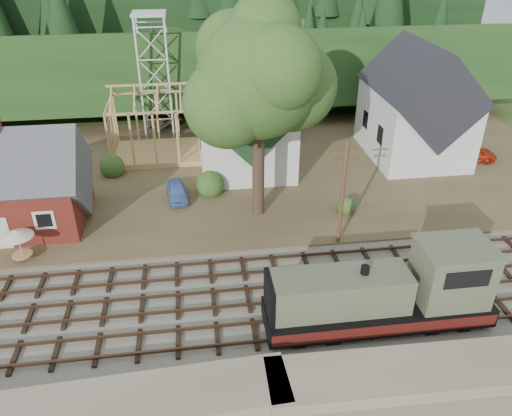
{
  "coord_description": "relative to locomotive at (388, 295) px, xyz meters",
  "views": [
    {
      "loc": [
        -2.65,
        -23.02,
        19.86
      ],
      "look_at": [
        1.28,
        6.0,
        3.0
      ],
      "focal_mm": 35.0,
      "sensor_mm": 36.0,
      "label": 1
    }
  ],
  "objects": [
    {
      "name": "farmhouse",
      "position": [
        10.66,
        22.0,
        2.69
      ],
      "size": [
        8.4,
        10.8,
        10.6
      ],
      "color": "silver",
      "rests_on": "village_flat"
    },
    {
      "name": "lattice_tower",
      "position": [
        -13.34,
        31.0,
        7.86
      ],
      "size": [
        3.2,
        3.2,
        12.12
      ],
      "color": "silver",
      "rests_on": "village_flat"
    },
    {
      "name": "depot",
      "position": [
        -23.34,
        14.0,
        1.04
      ],
      "size": [
        10.8,
        7.41,
        9.0
      ],
      "color": "#582014",
      "rests_on": "village_flat"
    },
    {
      "name": "car_red",
      "position": [
        15.92,
        20.12,
        -1.24
      ],
      "size": [
        5.01,
        3.42,
        1.27
      ],
      "primitive_type": "imported",
      "rotation": [
        0.0,
        0.0,
        1.26
      ],
      "color": "red",
      "rests_on": "village_flat"
    },
    {
      "name": "railroad_bed",
      "position": [
        -7.34,
        3.0,
        -2.1
      ],
      "size": [
        64.0,
        11.0,
        0.16
      ],
      "primitive_type": "cube",
      "color": "#726B5B",
      "rests_on": "ground"
    },
    {
      "name": "patio_set",
      "position": [
        -21.7,
        8.89,
        0.09
      ],
      "size": [
        2.07,
        2.07,
        2.31
      ],
      "color": "silver",
      "rests_on": "village_flat"
    },
    {
      "name": "telegraph_pole_near",
      "position": [
        -0.34,
        8.2,
        2.07
      ],
      "size": [
        2.2,
        0.28,
        8.0
      ],
      "color": "#4C331E",
      "rests_on": "ground"
    },
    {
      "name": "ridge",
      "position": [
        -7.34,
        61.0,
        -2.18
      ],
      "size": [
        80.0,
        20.0,
        12.0
      ],
      "primitive_type": "cube",
      "color": "black",
      "rests_on": "ground"
    },
    {
      "name": "big_tree",
      "position": [
        -5.17,
        13.08,
        8.04
      ],
      "size": [
        10.9,
        8.4,
        14.7
      ],
      "color": "#38281E",
      "rests_on": "village_flat"
    },
    {
      "name": "hillside",
      "position": [
        -7.34,
        45.0,
        -2.18
      ],
      "size": [
        70.0,
        28.96,
        12.74
      ],
      "primitive_type": "cube",
      "rotation": [
        -0.17,
        0.0,
        0.0
      ],
      "color": "#1E3F19",
      "rests_on": "ground"
    },
    {
      "name": "ground",
      "position": [
        -7.34,
        3.0,
        -2.18
      ],
      "size": [
        140.0,
        140.0,
        0.0
      ],
      "primitive_type": "plane",
      "color": "#384C1E",
      "rests_on": "ground"
    },
    {
      "name": "timber_frame",
      "position": [
        -13.34,
        25.0,
        1.09
      ],
      "size": [
        8.2,
        6.2,
        6.99
      ],
      "color": "tan",
      "rests_on": "village_flat"
    },
    {
      "name": "car_blue",
      "position": [
        -11.55,
        16.1,
        -1.22
      ],
      "size": [
        2.0,
        3.99,
        1.31
      ],
      "primitive_type": "imported",
      "rotation": [
        0.0,
        0.0,
        0.12
      ],
      "color": "#6082CE",
      "rests_on": "village_flat"
    },
    {
      "name": "church",
      "position": [
        -5.34,
        22.68,
        3.0
      ],
      "size": [
        8.4,
        15.17,
        13.0
      ],
      "color": "silver",
      "rests_on": "village_flat"
    },
    {
      "name": "village_flat",
      "position": [
        -7.34,
        21.0,
        -2.03
      ],
      "size": [
        64.0,
        26.0,
        0.3
      ],
      "primitive_type": "cube",
      "color": "brown",
      "rests_on": "ground"
    },
    {
      "name": "locomotive",
      "position": [
        0.0,
        0.0,
        0.0
      ],
      "size": [
        12.37,
        3.09,
        4.94
      ],
      "color": "black",
      "rests_on": "railroad_bed"
    }
  ]
}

